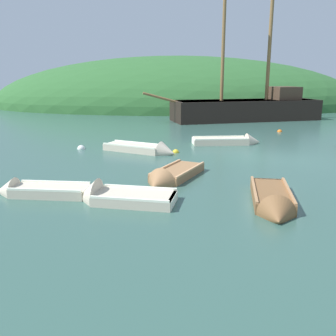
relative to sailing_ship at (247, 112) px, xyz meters
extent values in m
plane|color=#33564C|center=(-1.47, -15.42, -0.67)|extent=(120.00, 120.00, 0.00)
ellipsoid|color=#2D602D|center=(-6.29, 15.88, -0.67)|extent=(46.80, 25.75, 12.33)
cube|color=black|center=(-0.15, -0.04, -0.21)|extent=(13.18, 6.87, 2.53)
cube|color=#997A51|center=(-0.15, -0.04, 1.01)|extent=(12.62, 6.47, 0.10)
cylinder|color=olive|center=(-7.41, -2.15, 1.36)|extent=(2.89, 1.01, 0.97)
cylinder|color=olive|center=(-2.35, -0.68, 6.11)|extent=(0.28, 0.28, 10.10)
cylinder|color=olive|center=(1.68, 0.49, 5.60)|extent=(0.30, 0.30, 9.09)
cube|color=#4C3828|center=(3.27, 0.95, 1.61)|extent=(2.79, 2.95, 1.10)
cube|color=#9E7047|center=(-5.97, -18.71, -0.59)|extent=(2.17, 2.93, 0.41)
cone|color=#9E7047|center=(-6.68, -20.24, -0.59)|extent=(1.27, 1.07, 1.09)
cube|color=tan|center=(-5.43, -17.53, -0.53)|extent=(0.99, 0.54, 0.29)
cube|color=tan|center=(-6.17, -19.14, -0.44)|extent=(1.03, 0.61, 0.05)
cube|color=tan|center=(-5.78, -18.28, -0.44)|extent=(1.03, 0.61, 0.05)
cube|color=tan|center=(-6.46, -18.48, -0.35)|extent=(1.18, 2.44, 0.07)
cube|color=tan|center=(-5.49, -18.93, -0.35)|extent=(1.18, 2.44, 0.07)
cube|color=beige|center=(-10.12, -21.21, -0.59)|extent=(2.51, 1.18, 0.41)
cone|color=beige|center=(-11.64, -21.09, -0.59)|extent=(0.69, 1.00, 0.95)
cube|color=white|center=(-8.95, -21.29, -0.52)|extent=(0.19, 0.91, 0.29)
cube|color=white|center=(-10.54, -21.18, -0.44)|extent=(0.25, 0.93, 0.05)
cube|color=white|center=(-9.69, -21.24, -0.44)|extent=(0.25, 0.93, 0.05)
cube|color=white|center=(-10.08, -20.75, -0.35)|extent=(2.39, 0.25, 0.07)
cube|color=white|center=(-10.15, -21.67, -0.35)|extent=(2.39, 0.25, 0.07)
cube|color=beige|center=(-3.60, -11.76, -0.57)|extent=(3.18, 1.38, 0.45)
cone|color=beige|center=(-1.69, -11.55, -0.57)|extent=(0.85, 1.08, 1.00)
cube|color=white|center=(-5.08, -11.92, -0.50)|extent=(0.22, 0.96, 0.32)
cube|color=white|center=(-3.06, -11.70, -0.40)|extent=(0.28, 0.98, 0.05)
cube|color=white|center=(-4.14, -11.82, -0.40)|extent=(0.28, 0.98, 0.05)
cube|color=white|center=(-3.55, -12.24, -0.31)|extent=(3.02, 0.41, 0.07)
cube|color=white|center=(-3.65, -11.27, -0.31)|extent=(3.02, 0.41, 0.07)
cube|color=beige|center=(-7.28, -21.84, -0.59)|extent=(2.62, 1.68, 0.40)
cone|color=beige|center=(-8.79, -21.59, -0.59)|extent=(0.82, 1.32, 1.23)
cube|color=white|center=(-6.13, -22.03, -0.53)|extent=(0.31, 1.17, 0.28)
cube|color=white|center=(-7.70, -21.77, -0.45)|extent=(0.37, 1.21, 0.05)
cube|color=white|center=(-6.86, -21.91, -0.45)|extent=(0.37, 1.21, 0.05)
cube|color=white|center=(-7.18, -21.24, -0.36)|extent=(2.37, 0.47, 0.07)
cube|color=white|center=(-7.38, -22.44, -0.36)|extent=(2.37, 0.47, 0.07)
cube|color=beige|center=(-8.25, -13.87, -0.57)|extent=(3.31, 2.37, 0.45)
cone|color=beige|center=(-6.50, -14.73, -0.57)|extent=(1.15, 1.28, 1.05)
cube|color=white|center=(-9.62, -13.20, -0.50)|extent=(0.55, 0.95, 0.31)
cube|color=white|center=(-7.76, -14.11, -0.40)|extent=(0.61, 0.99, 0.05)
cube|color=white|center=(-8.75, -13.63, -0.40)|extent=(0.61, 0.99, 0.05)
cube|color=white|center=(-8.48, -14.33, -0.31)|extent=(2.80, 1.43, 0.07)
cube|color=white|center=(-8.03, -13.41, -0.31)|extent=(2.80, 1.43, 0.07)
cube|color=brown|center=(-3.05, -21.49, -0.57)|extent=(1.49, 2.92, 0.44)
cone|color=brown|center=(-3.29, -23.22, -0.57)|extent=(1.15, 0.83, 1.07)
cube|color=#AE7B4F|center=(-2.87, -20.15, -0.50)|extent=(1.02, 0.26, 0.31)
cube|color=#AE7B4F|center=(-3.12, -21.97, -0.41)|extent=(1.05, 0.32, 0.05)
cube|color=#AE7B4F|center=(-2.99, -21.00, -0.41)|extent=(1.05, 0.32, 0.05)
cube|color=#AE7B4F|center=(-3.57, -21.42, -0.32)|extent=(0.45, 2.73, 0.07)
cube|color=#AE7B4F|center=(-2.54, -21.56, -0.32)|extent=(0.45, 2.73, 0.07)
sphere|color=orange|center=(1.04, -6.87, -0.67)|extent=(0.33, 0.33, 0.33)
sphere|color=yellow|center=(-6.09, -14.17, -0.67)|extent=(0.34, 0.34, 0.34)
sphere|color=white|center=(-11.12, -13.39, -0.67)|extent=(0.42, 0.42, 0.42)
camera|label=1|loc=(-5.96, -32.64, 3.14)|focal=39.79mm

